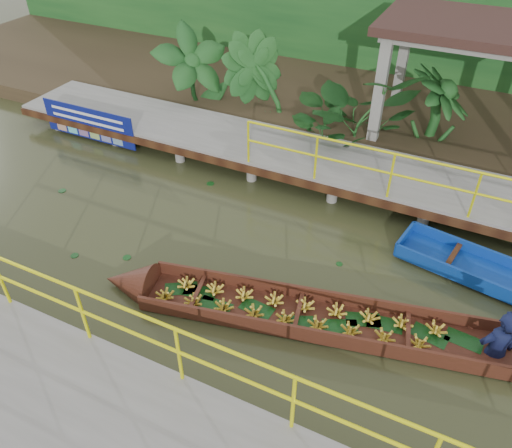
% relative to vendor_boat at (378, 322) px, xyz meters
% --- Properties ---
extents(ground, '(80.00, 80.00, 0.00)m').
position_rel_vendor_boat_xyz_m(ground, '(-2.89, 0.58, -0.28)').
color(ground, '#30371B').
rests_on(ground, ground).
extents(land_strip, '(30.00, 8.00, 0.45)m').
position_rel_vendor_boat_xyz_m(land_strip, '(-2.89, 8.08, -0.05)').
color(land_strip, '#34281A').
rests_on(land_strip, ground).
extents(far_dock, '(16.00, 2.06, 1.66)m').
position_rel_vendor_boat_xyz_m(far_dock, '(-2.87, 4.01, 0.20)').
color(far_dock, slate).
rests_on(far_dock, ground).
extents(pavilion, '(4.40, 3.00, 3.00)m').
position_rel_vendor_boat_xyz_m(pavilion, '(0.11, 6.88, 2.54)').
color(pavilion, slate).
rests_on(pavilion, ground).
extents(foliage_backdrop, '(30.00, 0.80, 4.00)m').
position_rel_vendor_boat_xyz_m(foliage_backdrop, '(-2.89, 10.58, 1.72)').
color(foliage_backdrop, '#16451B').
rests_on(foliage_backdrop, ground).
extents(vendor_boat, '(8.80, 2.67, 2.16)m').
position_rel_vendor_boat_xyz_m(vendor_boat, '(0.00, 0.00, 0.00)').
color(vendor_boat, '#3A1D10').
rests_on(vendor_boat, ground).
extents(blue_banner, '(2.86, 0.04, 0.89)m').
position_rel_vendor_boat_xyz_m(blue_banner, '(-8.50, 3.06, 0.28)').
color(blue_banner, navy).
rests_on(blue_banner, ground).
extents(tropical_plants, '(14.49, 1.49, 1.87)m').
position_rel_vendor_boat_xyz_m(tropical_plants, '(-0.64, 5.88, 1.11)').
color(tropical_plants, '#16451B').
rests_on(tropical_plants, ground).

